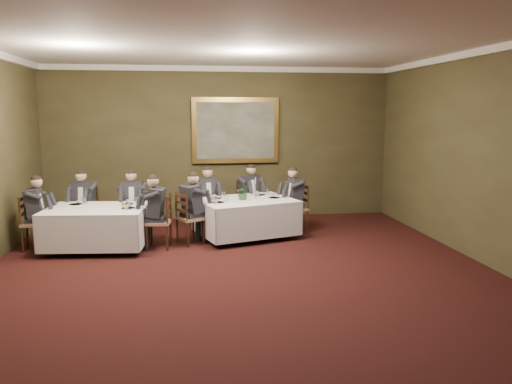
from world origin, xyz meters
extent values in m
plane|color=black|center=(0.00, 0.00, 0.00)|extent=(10.00, 10.00, 0.00)
cube|color=silver|center=(0.00, 0.00, 3.50)|extent=(8.00, 10.00, 0.10)
cube|color=#38321C|center=(0.00, 5.00, 1.75)|extent=(8.00, 0.10, 3.50)
cube|color=#38321C|center=(0.00, -5.00, 1.75)|extent=(8.00, 0.10, 3.50)
cube|color=white|center=(0.00, 4.95, 3.44)|extent=(8.00, 0.10, 0.12)
cube|color=black|center=(0.35, 3.02, 0.73)|extent=(2.07, 1.78, 0.04)
cube|color=white|center=(0.35, 3.02, 0.76)|extent=(2.14, 1.85, 0.02)
cube|color=white|center=(0.35, 3.02, 0.42)|extent=(2.17, 1.88, 0.65)
cube|color=black|center=(-2.44, 2.54, 0.73)|extent=(1.82, 1.44, 0.04)
cube|color=white|center=(-2.44, 2.54, 0.76)|extent=(1.89, 1.51, 0.02)
cube|color=white|center=(-2.44, 2.54, 0.42)|extent=(1.91, 1.53, 0.65)
cube|color=#926C4A|center=(-0.40, 3.76, 0.48)|extent=(0.55, 0.54, 0.05)
cube|color=black|center=(-0.46, 3.94, 0.73)|extent=(0.37, 0.15, 0.54)
cube|color=black|center=(-0.40, 3.76, 0.86)|extent=(0.50, 0.43, 0.55)
sphere|color=tan|center=(-0.40, 3.76, 1.24)|extent=(0.27, 0.27, 0.21)
cube|color=#926C4A|center=(0.54, 4.05, 0.48)|extent=(0.59, 0.58, 0.05)
cube|color=black|center=(0.45, 4.22, 0.73)|extent=(0.35, 0.21, 0.54)
cube|color=black|center=(0.54, 4.05, 0.86)|extent=(0.52, 0.47, 0.55)
sphere|color=tan|center=(0.54, 4.05, 1.24)|extent=(0.28, 0.28, 0.21)
cube|color=#926C4A|center=(-0.75, 2.68, 0.48)|extent=(0.59, 0.59, 0.05)
cube|color=black|center=(-0.92, 2.58, 0.73)|extent=(0.22, 0.34, 0.54)
cube|color=black|center=(-0.75, 2.68, 0.86)|extent=(0.48, 0.52, 0.55)
sphere|color=tan|center=(-0.75, 2.68, 1.24)|extent=(0.29, 0.29, 0.21)
cube|color=#926C4A|center=(1.45, 3.36, 0.48)|extent=(0.47, 0.49, 0.05)
cube|color=black|center=(1.64, 3.38, 0.73)|extent=(0.08, 0.38, 0.54)
cube|color=black|center=(1.45, 3.36, 0.86)|extent=(0.36, 0.45, 0.55)
sphere|color=tan|center=(1.45, 3.36, 1.24)|extent=(0.23, 0.23, 0.21)
cube|color=#926C4A|center=(-2.83, 3.49, 0.48)|extent=(0.53, 0.52, 0.05)
cube|color=black|center=(-2.78, 3.67, 0.73)|extent=(0.37, 0.13, 0.54)
cube|color=black|center=(-2.83, 3.49, 0.86)|extent=(0.49, 0.41, 0.55)
sphere|color=tan|center=(-2.83, 3.49, 1.24)|extent=(0.26, 0.26, 0.21)
cube|color=#926C4A|center=(-1.88, 3.39, 0.48)|extent=(0.46, 0.45, 0.05)
cube|color=black|center=(-1.86, 3.58, 0.73)|extent=(0.38, 0.05, 0.54)
cube|color=black|center=(-1.88, 3.39, 0.86)|extent=(0.44, 0.34, 0.55)
sphere|color=tan|center=(-1.88, 3.39, 1.24)|extent=(0.22, 0.22, 0.21)
cube|color=#926C4A|center=(-1.33, 2.43, 0.48)|extent=(0.48, 0.50, 0.05)
cube|color=black|center=(-1.14, 2.40, 0.73)|extent=(0.09, 0.38, 0.54)
cube|color=black|center=(-1.33, 2.43, 0.86)|extent=(0.37, 0.46, 0.55)
sphere|color=tan|center=(-1.33, 2.43, 1.24)|extent=(0.24, 0.24, 0.21)
cube|color=#926C4A|center=(-3.55, 2.65, 0.48)|extent=(0.45, 0.47, 0.05)
cube|color=black|center=(-3.74, 2.64, 0.73)|extent=(0.06, 0.38, 0.54)
cube|color=black|center=(-3.55, 2.65, 0.86)|extent=(0.34, 0.44, 0.55)
sphere|color=tan|center=(-3.55, 2.65, 1.24)|extent=(0.22, 0.22, 0.21)
imported|color=#2D5926|center=(0.29, 2.99, 0.92)|extent=(0.29, 0.25, 0.31)
cylinder|color=gold|center=(0.56, 3.14, 0.77)|extent=(0.06, 0.06, 0.02)
cylinder|color=gold|center=(0.56, 3.14, 0.93)|extent=(0.01, 0.01, 0.29)
cylinder|color=white|center=(0.56, 3.14, 1.14)|extent=(0.02, 0.02, 0.13)
cylinder|color=white|center=(-0.24, 3.24, 0.77)|extent=(0.25, 0.25, 0.01)
cylinder|color=white|center=(-0.24, 3.39, 0.80)|extent=(0.08, 0.08, 0.05)
cylinder|color=white|center=(-0.07, 3.24, 0.83)|extent=(0.06, 0.06, 0.14)
cylinder|color=white|center=(-2.88, 2.96, 0.77)|extent=(0.25, 0.25, 0.01)
cylinder|color=white|center=(-2.88, 3.11, 0.80)|extent=(0.08, 0.08, 0.05)
cylinder|color=white|center=(-2.71, 2.96, 0.83)|extent=(0.06, 0.06, 0.14)
cube|color=gold|center=(0.35, 4.94, 2.05)|extent=(2.01, 0.08, 1.51)
cube|color=#41472F|center=(0.35, 4.90, 2.05)|extent=(1.79, 0.01, 1.29)
camera|label=1|loc=(-0.83, -6.63, 2.48)|focal=35.00mm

